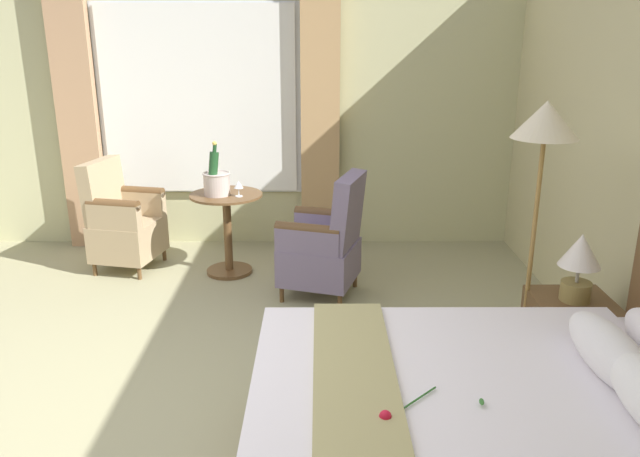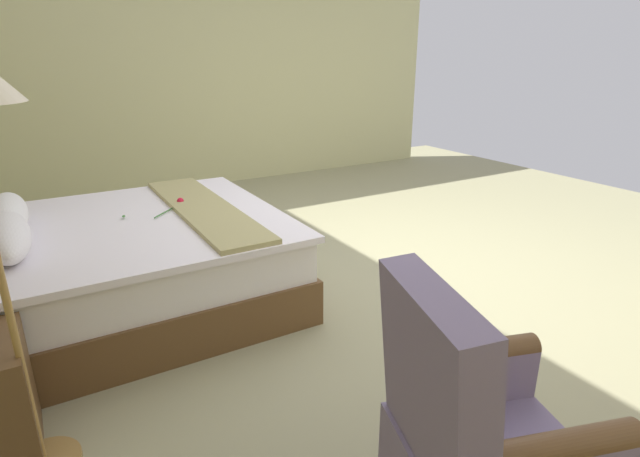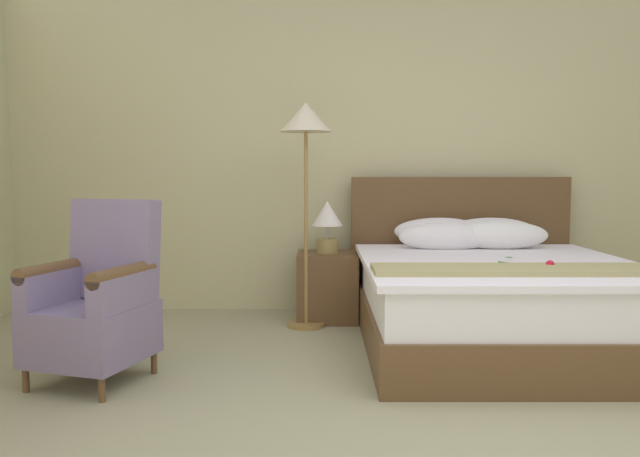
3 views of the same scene
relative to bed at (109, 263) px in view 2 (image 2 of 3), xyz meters
The scene contains 4 objects.
ground_plane 1.97m from the bed, 101.78° to the right, with size 8.09×8.09×0.00m, color #99956F.
wall_far_side 3.67m from the bed, 32.75° to the right, with size 0.12×6.08×2.77m.
bed is the anchor object (origin of this frame).
armchair_by_window 2.47m from the bed, 162.67° to the right, with size 0.69×0.72×0.99m.
Camera 2 is at (-2.78, 2.22, 1.59)m, focal length 28.00 mm.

